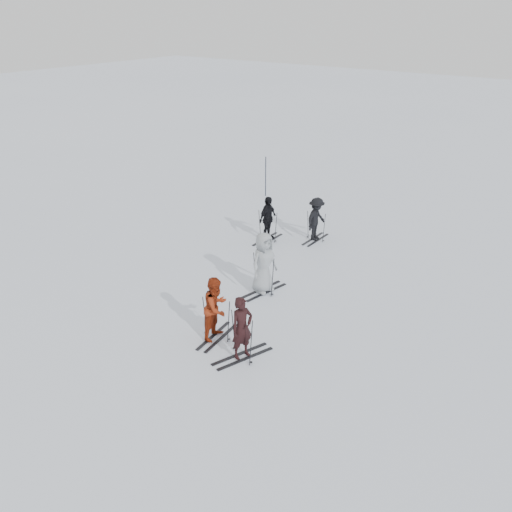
{
  "coord_description": "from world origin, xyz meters",
  "views": [
    {
      "loc": [
        9.69,
        -12.12,
        8.33
      ],
      "look_at": [
        0.0,
        1.0,
        1.0
      ],
      "focal_mm": 40.0,
      "sensor_mm": 36.0,
      "label": 1
    }
  ],
  "objects": [
    {
      "name": "skis_near_dark",
      "position": [
        2.14,
        -2.48,
        0.63
      ],
      "size": [
        1.94,
        1.41,
        1.27
      ],
      "primitive_type": null,
      "rotation": [
        0.0,
        0.0,
        1.26
      ],
      "color": "black",
      "rests_on": "ground"
    },
    {
      "name": "skier_uphill_left",
      "position": [
        -1.85,
        4.25,
        0.85
      ],
      "size": [
        0.44,
        1.0,
        1.69
      ],
      "primitive_type": "imported",
      "rotation": [
        0.0,
        0.0,
        1.59
      ],
      "color": "black",
      "rests_on": "ground"
    },
    {
      "name": "skier_red",
      "position": [
        1.02,
        -2.15,
        0.88
      ],
      "size": [
        0.78,
        0.94,
        1.76
      ],
      "primitive_type": "imported",
      "rotation": [
        0.0,
        0.0,
        1.71
      ],
      "color": "maroon",
      "rests_on": "ground"
    },
    {
      "name": "skier_uphill_far",
      "position": [
        -0.41,
        5.36,
        0.82
      ],
      "size": [
        0.63,
        1.07,
        1.64
      ],
      "primitive_type": "imported",
      "rotation": [
        0.0,
        0.0,
        1.59
      ],
      "color": "black",
      "rests_on": "ground"
    },
    {
      "name": "skis_grey",
      "position": [
        0.47,
        0.75,
        0.64
      ],
      "size": [
        1.88,
        1.21,
        1.28
      ],
      "primitive_type": null,
      "rotation": [
        0.0,
        0.0,
        1.4
      ],
      "color": "black",
      "rests_on": "ground"
    },
    {
      "name": "skis_red",
      "position": [
        1.02,
        -2.15,
        0.61
      ],
      "size": [
        1.77,
        1.11,
        1.21
      ],
      "primitive_type": null,
      "rotation": [
        0.0,
        0.0,
        1.71
      ],
      "color": "black",
      "rests_on": "ground"
    },
    {
      "name": "skis_uphill_far",
      "position": [
        -0.41,
        5.36,
        0.57
      ],
      "size": [
        1.58,
        0.86,
        1.14
      ],
      "primitive_type": null,
      "rotation": [
        0.0,
        0.0,
        1.59
      ],
      "color": "black",
      "rests_on": "ground"
    },
    {
      "name": "ground",
      "position": [
        0.0,
        0.0,
        0.0
      ],
      "size": [
        120.0,
        120.0,
        0.0
      ],
      "primitive_type": "plane",
      "color": "silver",
      "rests_on": "ground"
    },
    {
      "name": "piste_marker",
      "position": [
        -5.05,
        8.58,
        0.93
      ],
      "size": [
        0.05,
        0.05,
        1.85
      ],
      "primitive_type": "cylinder",
      "rotation": [
        0.0,
        0.0,
        -0.28
      ],
      "color": "black",
      "rests_on": "ground"
    },
    {
      "name": "skier_grey",
      "position": [
        0.47,
        0.75,
        0.97
      ],
      "size": [
        0.76,
        1.03,
        1.93
      ],
      "primitive_type": "imported",
      "rotation": [
        0.0,
        0.0,
        1.4
      ],
      "color": "#979DA0",
      "rests_on": "ground"
    },
    {
      "name": "skis_uphill_left",
      "position": [
        -1.85,
        4.25,
        0.6
      ],
      "size": [
        1.66,
        0.91,
        1.2
      ],
      "primitive_type": null,
      "rotation": [
        0.0,
        0.0,
        1.59
      ],
      "color": "black",
      "rests_on": "ground"
    },
    {
      "name": "skier_near_dark",
      "position": [
        2.14,
        -2.48,
        0.83
      ],
      "size": [
        0.57,
        0.7,
        1.67
      ],
      "primitive_type": "imported",
      "rotation": [
        0.0,
        0.0,
        1.26
      ],
      "color": "black",
      "rests_on": "ground"
    }
  ]
}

